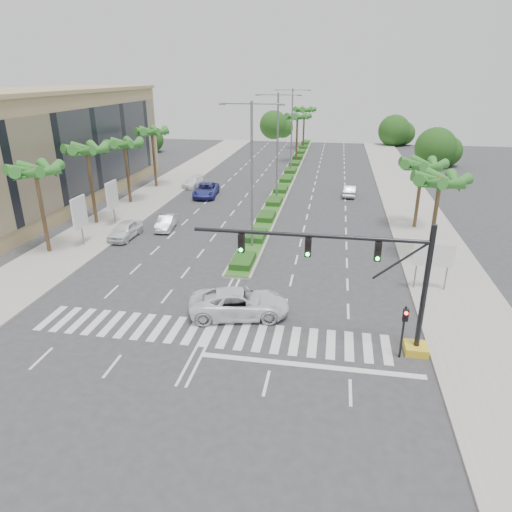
# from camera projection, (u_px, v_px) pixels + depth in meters

# --- Properties ---
(ground) EXTENTS (160.00, 160.00, 0.00)m
(ground) POSITION_uv_depth(u_px,v_px,m) (209.00, 333.00, 26.37)
(ground) COLOR #333335
(ground) RESTS_ON ground
(footpath_right) EXTENTS (6.00, 120.00, 0.15)m
(footpath_right) POSITION_uv_depth(u_px,v_px,m) (425.00, 235.00, 42.19)
(footpath_right) COLOR gray
(footpath_right) RESTS_ON ground
(footpath_left) EXTENTS (6.00, 120.00, 0.15)m
(footpath_left) POSITION_uv_depth(u_px,v_px,m) (118.00, 218.00, 47.05)
(footpath_left) COLOR gray
(footpath_left) RESTS_ON ground
(median) EXTENTS (2.20, 75.00, 0.20)m
(median) POSITION_uv_depth(u_px,v_px,m) (290.00, 174.00, 67.47)
(median) COLOR gray
(median) RESTS_ON ground
(median_grass) EXTENTS (1.80, 75.00, 0.04)m
(median_grass) POSITION_uv_depth(u_px,v_px,m) (290.00, 173.00, 67.42)
(median_grass) COLOR #315D20
(median_grass) RESTS_ON median
(building) EXTENTS (12.00, 36.00, 12.00)m
(building) POSITION_uv_depth(u_px,v_px,m) (47.00, 148.00, 52.06)
(building) COLOR tan
(building) RESTS_ON ground
(signal_gantry) EXTENTS (12.60, 1.20, 7.20)m
(signal_gantry) POSITION_uv_depth(u_px,v_px,m) (379.00, 291.00, 23.59)
(signal_gantry) COLOR gold
(signal_gantry) RESTS_ON ground
(pedestrian_signal) EXTENTS (0.28, 0.36, 3.00)m
(pedestrian_signal) POSITION_uv_depth(u_px,v_px,m) (404.00, 324.00, 23.29)
(pedestrian_signal) COLOR black
(pedestrian_signal) RESTS_ON ground
(direction_sign) EXTENTS (2.70, 0.11, 3.40)m
(direction_sign) POSITION_uv_depth(u_px,v_px,m) (433.00, 258.00, 30.60)
(direction_sign) COLOR slate
(direction_sign) RESTS_ON ground
(billboard_near) EXTENTS (0.18, 2.10, 4.35)m
(billboard_near) POSITION_uv_depth(u_px,v_px,m) (79.00, 213.00, 38.55)
(billboard_near) COLOR slate
(billboard_near) RESTS_ON ground
(billboard_far) EXTENTS (0.18, 2.10, 4.35)m
(billboard_far) POSITION_uv_depth(u_px,v_px,m) (112.00, 196.00, 44.04)
(billboard_far) COLOR slate
(billboard_far) RESTS_ON ground
(palm_left_near) EXTENTS (4.57, 4.68, 7.55)m
(palm_left_near) POSITION_uv_depth(u_px,v_px,m) (35.00, 173.00, 35.66)
(palm_left_near) COLOR brown
(palm_left_near) RESTS_ON ground
(palm_left_mid) EXTENTS (4.57, 4.68, 7.95)m
(palm_left_mid) POSITION_uv_depth(u_px,v_px,m) (87.00, 152.00, 42.83)
(palm_left_mid) COLOR brown
(palm_left_mid) RESTS_ON ground
(palm_left_far) EXTENTS (4.57, 4.68, 7.35)m
(palm_left_far) POSITION_uv_depth(u_px,v_px,m) (125.00, 146.00, 50.36)
(palm_left_far) COLOR brown
(palm_left_far) RESTS_ON ground
(palm_left_end) EXTENTS (4.57, 4.68, 7.75)m
(palm_left_end) POSITION_uv_depth(u_px,v_px,m) (152.00, 134.00, 57.52)
(palm_left_end) COLOR brown
(palm_left_end) RESTS_ON ground
(palm_right_near) EXTENTS (4.57, 4.68, 7.05)m
(palm_right_near) POSITION_uv_depth(u_px,v_px,m) (440.00, 183.00, 34.53)
(palm_right_near) COLOR brown
(palm_right_near) RESTS_ON ground
(palm_right_far) EXTENTS (4.57, 4.68, 6.75)m
(palm_right_far) POSITION_uv_depth(u_px,v_px,m) (422.00, 167.00, 41.96)
(palm_right_far) COLOR brown
(palm_right_far) RESTS_ON ground
(palm_median_a) EXTENTS (4.57, 4.68, 8.05)m
(palm_median_a) POSITION_uv_depth(u_px,v_px,m) (297.00, 118.00, 73.97)
(palm_median_a) COLOR brown
(palm_median_a) RESTS_ON ground
(palm_median_b) EXTENTS (4.57, 4.68, 8.05)m
(palm_median_b) POSITION_uv_depth(u_px,v_px,m) (304.00, 111.00, 87.69)
(palm_median_b) COLOR brown
(palm_median_b) RESTS_ON ground
(streetlight_near) EXTENTS (5.10, 0.25, 12.00)m
(streetlight_near) POSITION_uv_depth(u_px,v_px,m) (252.00, 169.00, 36.63)
(streetlight_near) COLOR slate
(streetlight_near) RESTS_ON ground
(streetlight_mid) EXTENTS (5.10, 0.25, 12.00)m
(streetlight_mid) POSITION_uv_depth(u_px,v_px,m) (278.00, 142.00, 51.26)
(streetlight_mid) COLOR slate
(streetlight_mid) RESTS_ON ground
(streetlight_far) EXTENTS (5.10, 0.25, 12.00)m
(streetlight_far) POSITION_uv_depth(u_px,v_px,m) (292.00, 127.00, 65.88)
(streetlight_far) COLOR slate
(streetlight_far) RESTS_ON ground
(car_parked_a) EXTENTS (1.95, 4.53, 1.52)m
(car_parked_a) POSITION_uv_depth(u_px,v_px,m) (125.00, 230.00, 41.27)
(car_parked_a) COLOR white
(car_parked_a) RESTS_ON ground
(car_parked_b) EXTENTS (1.84, 4.16, 1.33)m
(car_parked_b) POSITION_uv_depth(u_px,v_px,m) (166.00, 222.00, 43.72)
(car_parked_b) COLOR silver
(car_parked_b) RESTS_ON ground
(car_parked_c) EXTENTS (3.22, 5.95, 1.58)m
(car_parked_c) POSITION_uv_depth(u_px,v_px,m) (206.00, 190.00, 55.29)
(car_parked_c) COLOR navy
(car_parked_c) RESTS_ON ground
(car_parked_d) EXTENTS (2.30, 4.55, 1.27)m
(car_parked_d) POSITION_uv_depth(u_px,v_px,m) (193.00, 182.00, 60.13)
(car_parked_d) COLOR white
(car_parked_d) RESTS_ON ground
(car_crossing) EXTENTS (6.57, 4.06, 1.70)m
(car_crossing) POSITION_uv_depth(u_px,v_px,m) (239.00, 303.00, 27.97)
(car_crossing) COLOR white
(car_crossing) RESTS_ON ground
(car_right) EXTENTS (1.71, 4.20, 1.36)m
(car_right) POSITION_uv_depth(u_px,v_px,m) (350.00, 191.00, 55.50)
(car_right) COLOR #ABAAAF
(car_right) RESTS_ON ground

